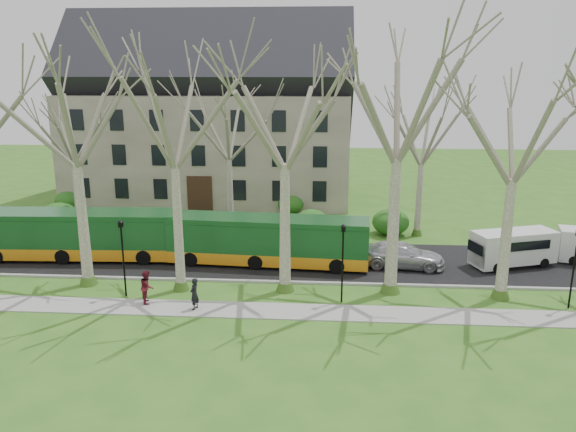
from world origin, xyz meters
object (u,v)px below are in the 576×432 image
at_px(bus_lead, 79,234).
at_px(bus_follow, 269,240).
at_px(sedan, 402,255).
at_px(van_a, 513,249).
at_px(pedestrian_a, 194,294).
at_px(pedestrian_b, 147,287).

height_order(bus_lead, bus_follow, bus_lead).
distance_m(sedan, van_a, 7.12).
relative_size(pedestrian_a, pedestrian_b, 0.95).
height_order(bus_lead, pedestrian_a, bus_lead).
xyz_separation_m(bus_follow, van_a, (15.58, 0.64, -0.45)).
height_order(pedestrian_a, pedestrian_b, pedestrian_b).
xyz_separation_m(bus_lead, pedestrian_b, (6.76, -6.92, -0.74)).
bearing_deg(van_a, sedan, 166.69).
bearing_deg(sedan, pedestrian_a, 127.80).
relative_size(bus_lead, sedan, 2.45).
distance_m(bus_lead, bus_follow, 12.65).
bearing_deg(pedestrian_b, pedestrian_a, -119.64).
xyz_separation_m(sedan, van_a, (7.08, 0.63, 0.37)).
bearing_deg(bus_lead, van_a, -1.84).
relative_size(van_a, pedestrian_b, 2.91).
relative_size(sedan, pedestrian_b, 2.96).
height_order(sedan, pedestrian_b, pedestrian_b).
relative_size(bus_follow, pedestrian_a, 7.46).
xyz_separation_m(sedan, pedestrian_b, (-14.39, -6.65, 0.13)).
distance_m(bus_follow, van_a, 15.60).
distance_m(bus_follow, pedestrian_b, 8.90).
height_order(van_a, pedestrian_b, van_a).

